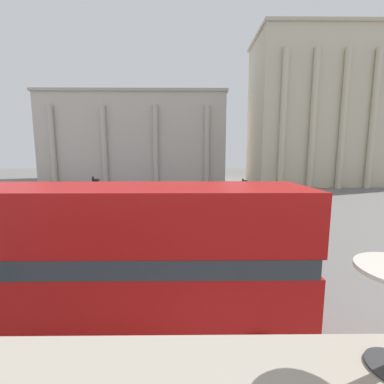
{
  "coord_description": "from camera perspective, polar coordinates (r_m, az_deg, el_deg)",
  "views": [
    {
      "loc": [
        -0.22,
        -1.92,
        4.99
      ],
      "look_at": [
        -0.04,
        16.08,
        2.45
      ],
      "focal_mm": 24.0,
      "sensor_mm": 36.0,
      "label": 1
    }
  ],
  "objects": [
    {
      "name": "pedestrian_black",
      "position": [
        29.06,
        -4.08,
        0.05
      ],
      "size": [
        0.32,
        0.32,
        1.66
      ],
      "rotation": [
        0.0,
        0.0,
        1.07
      ],
      "color": "#282B33",
      "rests_on": "ground_plane"
    },
    {
      "name": "plaza_building_right",
      "position": [
        52.41,
        29.5,
        15.09
      ],
      "size": [
        28.94,
        12.3,
        24.67
      ],
      "color": "beige",
      "rests_on": "ground_plane"
    },
    {
      "name": "traffic_light_mid",
      "position": [
        17.53,
        11.41,
        -0.98
      ],
      "size": [
        0.42,
        0.24,
        3.48
      ],
      "color": "black",
      "rests_on": "ground_plane"
    },
    {
      "name": "double_decker_bus",
      "position": [
        7.31,
        -21.62,
        -13.53
      ],
      "size": [
        10.94,
        2.62,
        4.24
      ],
      "rotation": [
        0.0,
        0.0,
        0.1
      ],
      "color": "black",
      "rests_on": "ground_plane"
    },
    {
      "name": "pedestrian_yellow",
      "position": [
        32.32,
        12.43,
        0.73
      ],
      "size": [
        0.32,
        0.32,
        1.7
      ],
      "rotation": [
        0.0,
        0.0,
        2.8
      ],
      "color": "#282B33",
      "rests_on": "ground_plane"
    },
    {
      "name": "pedestrian_white",
      "position": [
        22.65,
        3.89,
        -2.16
      ],
      "size": [
        0.32,
        0.32,
        1.71
      ],
      "rotation": [
        0.0,
        0.0,
        3.38
      ],
      "color": "#282B33",
      "rests_on": "ground_plane"
    },
    {
      "name": "plaza_building_left",
      "position": [
        55.04,
        -12.06,
        11.47
      ],
      "size": [
        35.36,
        13.96,
        16.85
      ],
      "color": "#BCB2A8",
      "rests_on": "ground_plane"
    },
    {
      "name": "pedestrian_red",
      "position": [
        32.76,
        15.98,
        0.68
      ],
      "size": [
        0.32,
        0.32,
        1.68
      ],
      "rotation": [
        0.0,
        0.0,
        1.55
      ],
      "color": "#282B33",
      "rests_on": "ground_plane"
    },
    {
      "name": "traffic_light_near",
      "position": [
        12.86,
        -20.53,
        -3.07
      ],
      "size": [
        0.42,
        0.24,
        4.04
      ],
      "color": "black",
      "rests_on": "ground_plane"
    }
  ]
}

